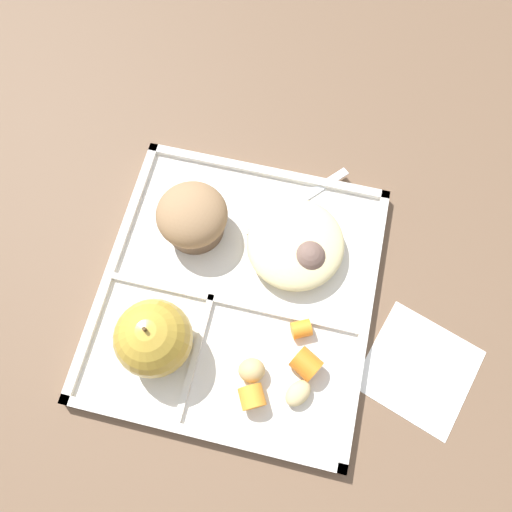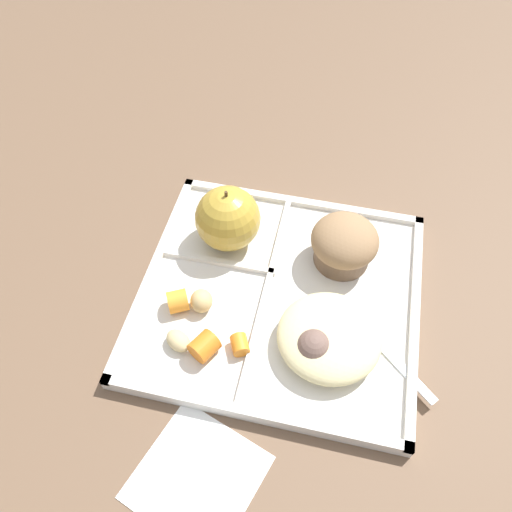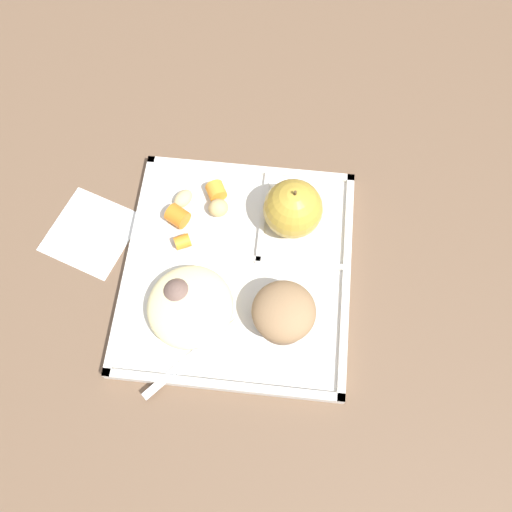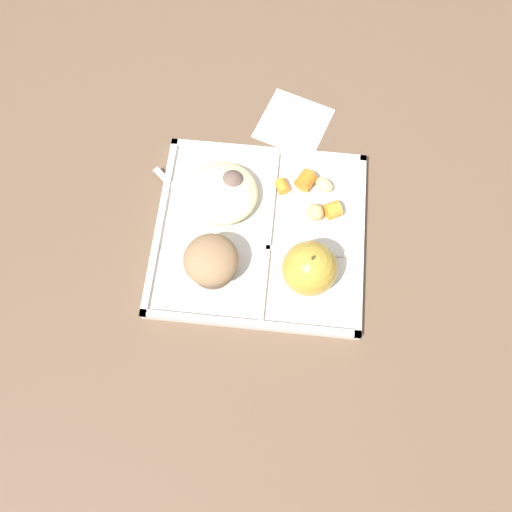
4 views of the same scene
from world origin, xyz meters
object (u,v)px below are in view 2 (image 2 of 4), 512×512
at_px(green_apple, 228,219).
at_px(bran_muffin, 344,244).
at_px(lunch_tray, 279,296).
at_px(plastic_fork, 378,343).

height_order(green_apple, bran_muffin, green_apple).
relative_size(lunch_tray, bran_muffin, 4.00).
relative_size(green_apple, plastic_fork, 0.72).
xyz_separation_m(bran_muffin, plastic_fork, (0.05, -0.10, -0.03)).
xyz_separation_m(green_apple, plastic_fork, (0.19, -0.10, -0.04)).
bearing_deg(plastic_fork, lunch_tray, 161.66).
height_order(lunch_tray, bran_muffin, bran_muffin).
bearing_deg(lunch_tray, green_apple, 139.59).
distance_m(lunch_tray, green_apple, 0.11).
bearing_deg(green_apple, bran_muffin, 0.00).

